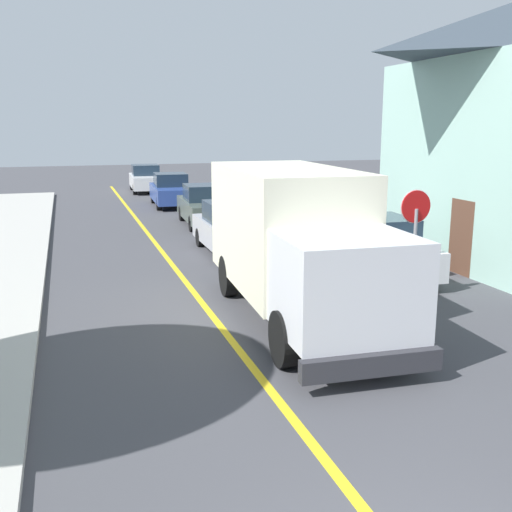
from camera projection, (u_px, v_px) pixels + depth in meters
centre_line_yellow at (200, 299)px, 14.37m from camera, size 0.16×56.00×0.01m
box_truck at (296, 238)px, 12.75m from camera, size 2.74×7.29×3.20m
parked_car_near at (233, 229)px, 19.40m from camera, size 1.84×4.42×1.67m
parked_car_mid at (205, 206)px, 24.85m from camera, size 2.00×4.48×1.67m
parked_car_far at (171, 191)px, 30.64m from camera, size 1.99×4.47×1.67m
parked_car_furthest at (146, 179)px, 37.10m from camera, size 1.99×4.47×1.67m
parked_van_across at (377, 248)px, 16.48m from camera, size 1.99×4.47×1.67m
stop_sign at (415, 223)px, 14.02m from camera, size 0.80×0.10×2.65m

